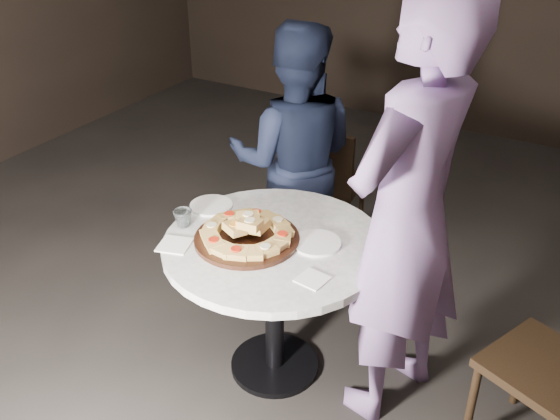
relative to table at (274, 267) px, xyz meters
name	(u,v)px	position (x,y,z in m)	size (l,w,h in m)	color
floor	(250,360)	(-0.13, -0.02, -0.59)	(7.00, 7.00, 0.00)	black
table	(274,267)	(0.00, 0.00, 0.00)	(1.08, 1.08, 0.73)	black
serving_board	(247,239)	(-0.10, -0.06, 0.15)	(0.46, 0.46, 0.02)	black
focaccia_pile	(247,231)	(-0.10, -0.05, 0.18)	(0.41, 0.41, 0.11)	tan
plate_left	(211,205)	(-0.41, 0.11, 0.14)	(0.20, 0.20, 0.01)	white
plate_right	(316,243)	(0.17, 0.07, 0.14)	(0.21, 0.21, 0.01)	white
water_glass	(183,218)	(-0.42, -0.10, 0.18)	(0.09, 0.09, 0.08)	silver
napkin_near	(174,245)	(-0.35, -0.24, 0.14)	(0.13, 0.13, 0.01)	white
napkin_far	(312,279)	(0.27, -0.17, 0.14)	(0.11, 0.11, 0.01)	white
chair_far	(328,178)	(-0.30, 1.15, -0.14)	(0.42, 0.43, 0.80)	black
diner_navy	(294,160)	(-0.31, 0.73, 0.15)	(0.73, 0.57, 1.50)	black
diner_teal	(407,220)	(0.54, 0.12, 0.34)	(0.68, 0.45, 1.87)	slate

